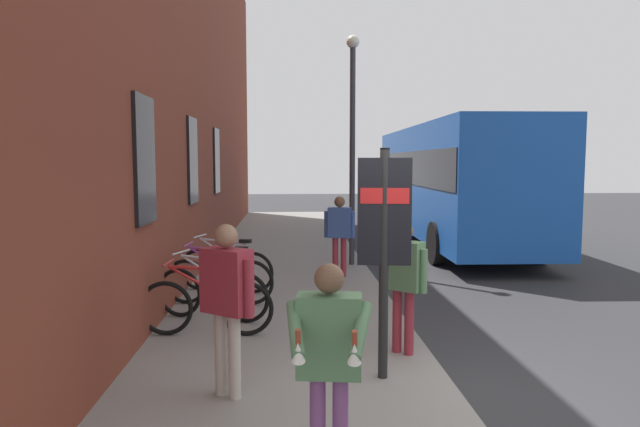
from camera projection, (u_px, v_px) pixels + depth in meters
name	position (u px, v px, depth m)	size (l,w,h in m)	color
ground	(421.00, 278.00, 11.43)	(60.00, 60.00, 0.00)	#2D2D30
sidewalk_pavement	(286.00, 260.00, 13.26)	(24.00, 3.50, 0.12)	gray
station_facade	(202.00, 70.00, 13.72)	(22.00, 0.65, 9.22)	brown
bicycle_end_of_row	(206.00, 306.00, 7.27)	(0.48, 1.77, 0.97)	black
bicycle_by_door	(212.00, 293.00, 7.99)	(0.72, 1.69, 0.97)	black
bicycle_under_window	(219.00, 280.00, 8.86)	(0.48, 1.76, 0.97)	black
bicycle_nearest_sign	(226.00, 269.00, 9.75)	(0.67, 1.71, 0.97)	black
transit_info_sign	(384.00, 226.00, 5.74)	(0.15, 0.56, 2.40)	black
city_bus	(451.00, 178.00, 16.18)	(10.56, 2.84, 3.35)	#1951B2
pedestrian_near_bus	(227.00, 292.00, 5.32)	(0.47, 0.54, 1.68)	#B2A599
pedestrian_by_facade	(404.00, 274.00, 6.55)	(0.46, 0.48, 1.56)	maroon
pedestrian_crossing_street	(340.00, 228.00, 10.97)	(0.29, 0.60, 1.59)	maroon
tourist_with_hotdogs	(329.00, 349.00, 3.87)	(0.58, 0.60, 1.56)	#723F72
street_lamp	(352.00, 130.00, 12.09)	(0.28, 0.28, 4.94)	#333338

